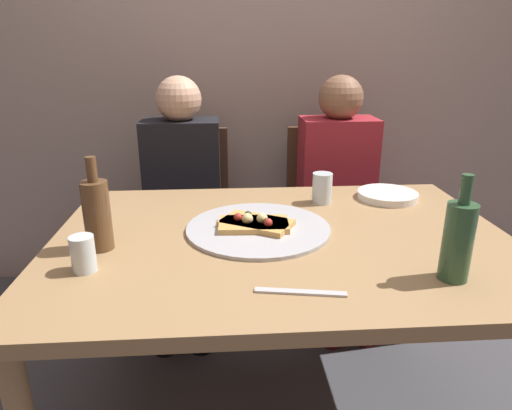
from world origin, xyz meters
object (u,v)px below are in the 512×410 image
object	(u,v)px
plate_stack	(387,195)
chair_right	(331,204)
tumbler_far	(83,254)
guest_in_beanie	(340,190)
dining_table	(282,257)
pizza_slice_extra	(253,224)
beer_bottle	(458,240)
tumbler_near	(322,188)
table_knife	(302,292)
pizza_tray	(258,228)
chair_left	(186,208)
guest_in_sweater	(182,193)
wine_bottle	(97,214)
pizza_slice_last	(257,223)

from	to	relation	value
plate_stack	chair_right	size ratio (longest dim) A/B	0.25
tumbler_far	guest_in_beanie	xyz separation A→B (m)	(0.92, 0.95, -0.14)
dining_table	pizza_slice_extra	bearing A→B (deg)	152.15
plate_stack	guest_in_beanie	bearing A→B (deg)	99.88
beer_bottle	tumbler_near	world-z (taller)	beer_bottle
tumbler_near	table_knife	xyz separation A→B (m)	(-0.18, -0.65, -0.05)
pizza_tray	guest_in_beanie	world-z (taller)	guest_in_beanie
tumbler_far	plate_stack	bearing A→B (deg)	27.79
chair_left	guest_in_sweater	size ratio (longest dim) A/B	0.77
pizza_slice_extra	plate_stack	distance (m)	0.61
wine_bottle	tumbler_far	size ratio (longest dim) A/B	2.81
guest_in_sweater	guest_in_beanie	bearing A→B (deg)	-180.00
pizza_tray	guest_in_sweater	xyz separation A→B (m)	(-0.31, 0.70, -0.10)
dining_table	chair_right	bearing A→B (deg)	67.38
pizza_slice_extra	plate_stack	bearing A→B (deg)	27.74
pizza_tray	pizza_slice_extra	distance (m)	0.02
pizza_tray	wine_bottle	size ratio (longest dim) A/B	1.69
beer_bottle	chair_left	world-z (taller)	beer_bottle
beer_bottle	plate_stack	xyz separation A→B (m)	(0.05, 0.63, -0.09)
chair_left	chair_right	distance (m)	0.75
dining_table	guest_in_sweater	distance (m)	0.84
pizza_slice_last	guest_in_beanie	size ratio (longest dim) A/B	0.22
pizza_tray	chair_left	xyz separation A→B (m)	(-0.31, 0.85, -0.23)
wine_bottle	guest_in_sweater	xyz separation A→B (m)	(0.16, 0.81, -0.20)
pizza_slice_extra	chair_left	bearing A→B (deg)	108.61
tumbler_near	table_knife	size ratio (longest dim) A/B	0.52
pizza_slice_extra	tumbler_near	world-z (taller)	tumbler_near
pizza_slice_last	guest_in_sweater	bearing A→B (deg)	113.46
plate_stack	guest_in_sweater	distance (m)	0.94
plate_stack	chair_right	xyz separation A→B (m)	(-0.07, 0.57, -0.24)
table_knife	guest_in_sweater	world-z (taller)	guest_in_sweater
pizza_slice_last	pizza_tray	bearing A→B (deg)	-60.76
tumbler_near	chair_left	distance (m)	0.87
pizza_slice_extra	plate_stack	size ratio (longest dim) A/B	0.99
tumbler_near	guest_in_sweater	xyz separation A→B (m)	(-0.56, 0.45, -0.15)
wine_bottle	pizza_slice_extra	bearing A→B (deg)	12.87
table_knife	pizza_slice_last	bearing A→B (deg)	110.63
pizza_slice_extra	chair_right	world-z (taller)	chair_right
pizza_tray	table_knife	world-z (taller)	pizza_tray
wine_bottle	beer_bottle	world-z (taller)	same
tumbler_near	dining_table	bearing A→B (deg)	-121.85
plate_stack	chair_left	distance (m)	1.03
beer_bottle	chair_left	xyz separation A→B (m)	(-0.77, 1.21, -0.33)
tumbler_far	table_knife	distance (m)	0.57
pizza_slice_extra	guest_in_sweater	size ratio (longest dim) A/B	0.19
beer_bottle	guest_in_sweater	size ratio (longest dim) A/B	0.23
plate_stack	guest_in_beanie	xyz separation A→B (m)	(-0.07, 0.42, -0.11)
table_knife	pizza_slice_extra	bearing A→B (deg)	112.81
table_knife	chair_right	world-z (taller)	chair_right
tumbler_near	chair_left	size ratio (longest dim) A/B	0.13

